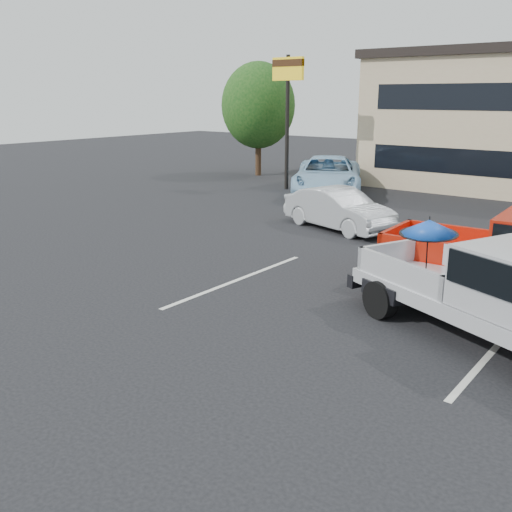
# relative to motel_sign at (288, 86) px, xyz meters

# --- Properties ---
(ground) EXTENTS (90.00, 90.00, 0.00)m
(ground) POSITION_rel_motel_sign_xyz_m (10.00, -14.00, -4.65)
(ground) COLOR black
(ground) RESTS_ON ground
(stripe_left) EXTENTS (0.12, 5.00, 0.01)m
(stripe_left) POSITION_rel_motel_sign_xyz_m (7.00, -12.00, -4.65)
(stripe_left) COLOR silver
(stripe_left) RESTS_ON ground
(stripe_right) EXTENTS (0.12, 5.00, 0.01)m
(stripe_right) POSITION_rel_motel_sign_xyz_m (13.00, -12.00, -4.65)
(stripe_right) COLOR silver
(stripe_right) RESTS_ON ground
(motel_sign) EXTENTS (1.60, 0.22, 6.00)m
(motel_sign) POSITION_rel_motel_sign_xyz_m (0.00, 0.00, 0.00)
(motel_sign) COLOR black
(motel_sign) RESTS_ON ground
(tree_left) EXTENTS (3.96, 3.96, 6.02)m
(tree_left) POSITION_rel_motel_sign_xyz_m (-4.00, 3.00, -0.92)
(tree_left) COLOR #332114
(tree_left) RESTS_ON ground
(silver_pickup) EXTENTS (6.00, 4.05, 2.06)m
(silver_pickup) POSITION_rel_motel_sign_xyz_m (13.10, -12.13, -3.60)
(silver_pickup) COLOR black
(silver_pickup) RESTS_ON ground
(silver_sedan) EXTENTS (4.30, 2.48, 1.34)m
(silver_sedan) POSITION_rel_motel_sign_xyz_m (6.16, -5.80, -3.98)
(silver_sedan) COLOR #ADB1B5
(silver_sedan) RESTS_ON ground
(blue_suv) EXTENTS (5.40, 6.70, 1.70)m
(blue_suv) POSITION_rel_motel_sign_xyz_m (2.45, -0.36, -3.80)
(blue_suv) COLOR #99C5E4
(blue_suv) RESTS_ON ground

